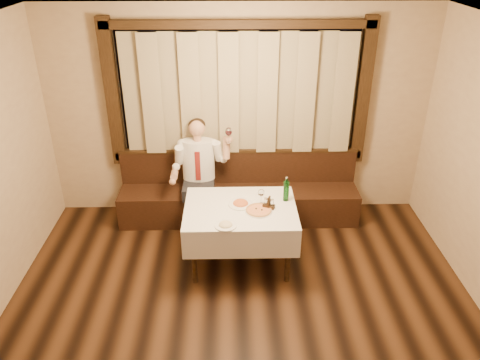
{
  "coord_description": "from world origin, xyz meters",
  "views": [
    {
      "loc": [
        -0.1,
        -2.84,
        3.5
      ],
      "look_at": [
        0.0,
        1.9,
        1.0
      ],
      "focal_mm": 35.0,
      "sensor_mm": 36.0,
      "label": 1
    }
  ],
  "objects_px": {
    "banquette": "(239,196)",
    "pizza": "(259,210)",
    "dining_table": "(240,215)",
    "pasta_cream": "(226,223)",
    "cruet_caddy": "(269,204)",
    "pasta_red": "(241,202)",
    "green_bottle": "(286,191)",
    "seated_man": "(199,166)"
  },
  "relations": [
    {
      "from": "pasta_red",
      "to": "cruet_caddy",
      "type": "relative_size",
      "value": 1.94
    },
    {
      "from": "dining_table",
      "to": "pizza",
      "type": "height_order",
      "value": "pizza"
    },
    {
      "from": "dining_table",
      "to": "pasta_cream",
      "type": "relative_size",
      "value": 5.31
    },
    {
      "from": "pasta_red",
      "to": "green_bottle",
      "type": "xyz_separation_m",
      "value": [
        0.53,
        0.09,
        0.09
      ]
    },
    {
      "from": "dining_table",
      "to": "banquette",
      "type": "bearing_deg",
      "value": 90.0
    },
    {
      "from": "banquette",
      "to": "green_bottle",
      "type": "xyz_separation_m",
      "value": [
        0.53,
        -0.88,
        0.57
      ]
    },
    {
      "from": "pizza",
      "to": "dining_table",
      "type": "bearing_deg",
      "value": 155.92
    },
    {
      "from": "dining_table",
      "to": "pasta_red",
      "type": "xyz_separation_m",
      "value": [
        0.0,
        0.06,
        0.14
      ]
    },
    {
      "from": "pasta_red",
      "to": "pasta_cream",
      "type": "bearing_deg",
      "value": -111.09
    },
    {
      "from": "dining_table",
      "to": "pizza",
      "type": "relative_size",
      "value": 4.15
    },
    {
      "from": "cruet_caddy",
      "to": "seated_man",
      "type": "height_order",
      "value": "seated_man"
    },
    {
      "from": "banquette",
      "to": "dining_table",
      "type": "xyz_separation_m",
      "value": [
        0.0,
        -1.02,
        0.34
      ]
    },
    {
      "from": "pizza",
      "to": "green_bottle",
      "type": "xyz_separation_m",
      "value": [
        0.33,
        0.24,
        0.11
      ]
    },
    {
      "from": "dining_table",
      "to": "green_bottle",
      "type": "bearing_deg",
      "value": 15.54
    },
    {
      "from": "pasta_red",
      "to": "pizza",
      "type": "bearing_deg",
      "value": -36.55
    },
    {
      "from": "pizza",
      "to": "cruet_caddy",
      "type": "bearing_deg",
      "value": 29.88
    },
    {
      "from": "banquette",
      "to": "pizza",
      "type": "bearing_deg",
      "value": -79.72
    },
    {
      "from": "pasta_red",
      "to": "green_bottle",
      "type": "distance_m",
      "value": 0.54
    },
    {
      "from": "pasta_cream",
      "to": "cruet_caddy",
      "type": "bearing_deg",
      "value": 36.39
    },
    {
      "from": "green_bottle",
      "to": "pasta_cream",
      "type": "bearing_deg",
      "value": -142.81
    },
    {
      "from": "dining_table",
      "to": "seated_man",
      "type": "relative_size",
      "value": 0.88
    },
    {
      "from": "banquette",
      "to": "seated_man",
      "type": "bearing_deg",
      "value": -170.23
    },
    {
      "from": "green_bottle",
      "to": "seated_man",
      "type": "bearing_deg",
      "value": 143.24
    },
    {
      "from": "pizza",
      "to": "seated_man",
      "type": "distance_m",
      "value": 1.26
    },
    {
      "from": "pizza",
      "to": "green_bottle",
      "type": "bearing_deg",
      "value": 35.94
    },
    {
      "from": "dining_table",
      "to": "seated_man",
      "type": "bearing_deg",
      "value": 119.23
    },
    {
      "from": "banquette",
      "to": "seated_man",
      "type": "xyz_separation_m",
      "value": [
        -0.52,
        -0.09,
        0.52
      ]
    },
    {
      "from": "pasta_red",
      "to": "pasta_cream",
      "type": "distance_m",
      "value": 0.47
    },
    {
      "from": "banquette",
      "to": "cruet_caddy",
      "type": "height_order",
      "value": "banquette"
    },
    {
      "from": "dining_table",
      "to": "pizza",
      "type": "distance_m",
      "value": 0.25
    },
    {
      "from": "pasta_cream",
      "to": "cruet_caddy",
      "type": "xyz_separation_m",
      "value": [
        0.48,
        0.36,
        0.02
      ]
    },
    {
      "from": "pizza",
      "to": "pasta_red",
      "type": "height_order",
      "value": "pasta_red"
    },
    {
      "from": "pasta_cream",
      "to": "green_bottle",
      "type": "relative_size",
      "value": 0.8
    },
    {
      "from": "dining_table",
      "to": "seated_man",
      "type": "distance_m",
      "value": 1.08
    },
    {
      "from": "pasta_red",
      "to": "green_bottle",
      "type": "height_order",
      "value": "green_bottle"
    },
    {
      "from": "banquette",
      "to": "green_bottle",
      "type": "height_order",
      "value": "green_bottle"
    },
    {
      "from": "seated_man",
      "to": "pizza",
      "type": "bearing_deg",
      "value": -54.72
    },
    {
      "from": "cruet_caddy",
      "to": "pasta_cream",
      "type": "bearing_deg",
      "value": -119.84
    },
    {
      "from": "green_bottle",
      "to": "cruet_caddy",
      "type": "xyz_separation_m",
      "value": [
        -0.21,
        -0.17,
        -0.08
      ]
    },
    {
      "from": "pasta_cream",
      "to": "green_bottle",
      "type": "xyz_separation_m",
      "value": [
        0.7,
        0.53,
        0.1
      ]
    },
    {
      "from": "pizza",
      "to": "green_bottle",
      "type": "distance_m",
      "value": 0.42
    },
    {
      "from": "banquette",
      "to": "pasta_cream",
      "type": "xyz_separation_m",
      "value": [
        -0.17,
        -1.4,
        0.48
      ]
    }
  ]
}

